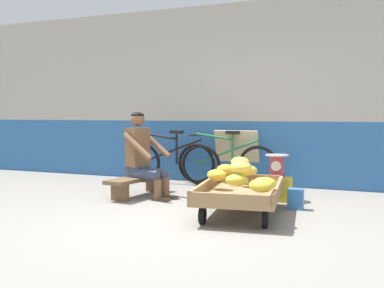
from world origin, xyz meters
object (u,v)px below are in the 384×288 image
object	(u,v)px
sign_board	(238,157)
shopping_bag	(296,199)
weighing_scale	(277,165)
bicycle_near_left	(171,162)
low_bench	(138,181)
vendor_seated	(143,155)
banana_cart	(241,193)
plastic_crate	(277,189)
bicycle_far_left	(226,163)

from	to	relation	value
sign_board	shopping_bag	xyz separation A→B (m)	(1.16, -1.56, -0.31)
weighing_scale	shopping_bag	bearing A→B (deg)	-55.91
weighing_scale	bicycle_near_left	size ratio (longest dim) A/B	0.18
low_bench	vendor_seated	distance (m)	0.38
bicycle_near_left	weighing_scale	bearing A→B (deg)	-21.67
weighing_scale	sign_board	world-z (taller)	sign_board
banana_cart	bicycle_near_left	bearing A→B (deg)	133.65
weighing_scale	shopping_bag	xyz separation A→B (m)	(0.32, -0.47, -0.33)
low_bench	sign_board	xyz separation A→B (m)	(0.96, 1.51, 0.23)
vendor_seated	plastic_crate	world-z (taller)	vendor_seated
shopping_bag	bicycle_far_left	bearing A→B (deg)	133.32
low_bench	bicycle_far_left	size ratio (longest dim) A/B	0.68
vendor_seated	sign_board	bearing A→B (deg)	60.18
plastic_crate	bicycle_near_left	distance (m)	2.00
bicycle_near_left	bicycle_far_left	size ratio (longest dim) A/B	1.00
banana_cart	bicycle_far_left	xyz separation A→B (m)	(-0.77, 1.89, 0.11)
sign_board	weighing_scale	bearing A→B (deg)	-52.52
bicycle_far_left	sign_board	xyz separation A→B (m)	(0.13, 0.20, 0.08)
low_bench	bicycle_near_left	xyz separation A→B (m)	(-0.04, 1.15, 0.15)
weighing_scale	vendor_seated	bearing A→B (deg)	-165.89
weighing_scale	plastic_crate	bearing A→B (deg)	90.00
plastic_crate	shopping_bag	size ratio (longest dim) A/B	1.50
plastic_crate	bicycle_far_left	world-z (taller)	bicycle_far_left
low_bench	shopping_bag	distance (m)	2.12
banana_cart	bicycle_far_left	distance (m)	2.04
bicycle_far_left	bicycle_near_left	bearing A→B (deg)	-169.32
bicycle_near_left	sign_board	size ratio (longest dim) A/B	1.92
low_bench	weighing_scale	size ratio (longest dim) A/B	3.77
banana_cart	weighing_scale	world-z (taller)	weighing_scale
banana_cart	vendor_seated	size ratio (longest dim) A/B	1.35
low_bench	sign_board	size ratio (longest dim) A/B	1.31
low_bench	bicycle_near_left	distance (m)	1.16
plastic_crate	weighing_scale	bearing A→B (deg)	-90.00
sign_board	shopping_bag	size ratio (longest dim) A/B	3.60
bicycle_far_left	low_bench	bearing A→B (deg)	-122.41
bicycle_near_left	shopping_bag	distance (m)	2.48
weighing_scale	shopping_bag	world-z (taller)	weighing_scale
banana_cart	low_bench	distance (m)	1.71
weighing_scale	sign_board	size ratio (longest dim) A/B	0.35
banana_cart	bicycle_near_left	distance (m)	2.39
plastic_crate	sign_board	xyz separation A→B (m)	(-0.84, 1.10, 0.28)
bicycle_far_left	shopping_bag	size ratio (longest dim) A/B	6.92
bicycle_near_left	vendor_seated	bearing A→B (deg)	-83.78
vendor_seated	shopping_bag	xyz separation A→B (m)	(2.03, -0.03, -0.45)
bicycle_near_left	bicycle_far_left	world-z (taller)	same
vendor_seated	plastic_crate	xyz separation A→B (m)	(1.72, 0.43, -0.42)
weighing_scale	bicycle_near_left	distance (m)	1.99
plastic_crate	bicycle_near_left	bearing A→B (deg)	158.36
plastic_crate	bicycle_far_left	distance (m)	1.34
bicycle_near_left	bicycle_far_left	bearing A→B (deg)	10.68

